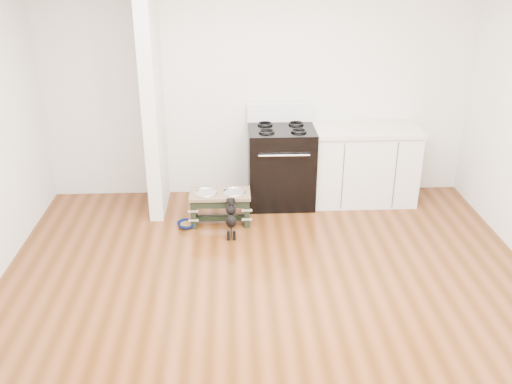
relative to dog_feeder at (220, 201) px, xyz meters
name	(u,v)px	position (x,y,z in m)	size (l,w,h in m)	color
ground	(272,308)	(0.46, -1.64, -0.26)	(5.00, 5.00, 0.00)	#4B280D
room_shell	(275,127)	(0.46, -1.64, 1.36)	(5.00, 5.00, 5.00)	silver
partition_wall	(152,94)	(-0.71, 0.46, 1.09)	(0.15, 0.80, 2.70)	silver
oven_range	(281,164)	(0.71, 0.52, 0.22)	(0.76, 0.69, 1.14)	black
cabinet_run	(363,165)	(1.69, 0.54, 0.19)	(1.24, 0.64, 0.91)	silver
dog_feeder	(220,201)	(0.00, 0.00, 0.00)	(0.66, 0.35, 0.38)	black
puppy	(231,217)	(0.12, -0.30, -0.04)	(0.12, 0.34, 0.40)	black
floor_bowl	(186,225)	(-0.37, -0.10, -0.23)	(0.24, 0.24, 0.06)	#0B1850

